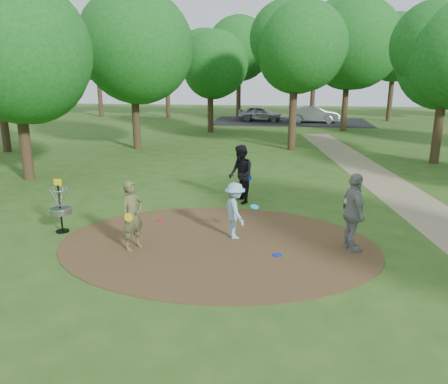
# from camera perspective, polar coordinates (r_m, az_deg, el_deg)

# --- Properties ---
(ground) EXTENTS (100.00, 100.00, 0.00)m
(ground) POSITION_cam_1_polar(r_m,az_deg,el_deg) (11.56, -0.85, -6.83)
(ground) COLOR #2D5119
(ground) RESTS_ON ground
(dirt_clearing) EXTENTS (8.40, 8.40, 0.02)m
(dirt_clearing) POSITION_cam_1_polar(r_m,az_deg,el_deg) (11.56, -0.85, -6.79)
(dirt_clearing) COLOR #47301C
(dirt_clearing) RESTS_ON ground
(parking_lot) EXTENTS (14.00, 8.00, 0.01)m
(parking_lot) POSITION_cam_1_polar(r_m,az_deg,el_deg) (40.81, 8.65, 9.07)
(parking_lot) COLOR black
(parking_lot) RESTS_ON ground
(player_observer_with_disc) EXTENTS (0.70, 0.78, 1.80)m
(player_observer_with_disc) POSITION_cam_1_polar(r_m,az_deg,el_deg) (11.21, -11.88, -3.00)
(player_observer_with_disc) COLOR brown
(player_observer_with_disc) RESTS_ON ground
(player_throwing_with_disc) EXTENTS (1.17, 1.15, 1.54)m
(player_throwing_with_disc) POSITION_cam_1_polar(r_m,az_deg,el_deg) (11.76, 1.42, -2.45)
(player_throwing_with_disc) COLOR #8CB7D1
(player_throwing_with_disc) RESTS_ON ground
(player_walking_with_disc) EXTENTS (1.10, 1.20, 2.00)m
(player_walking_with_disc) POSITION_cam_1_polar(r_m,az_deg,el_deg) (14.92, 2.20, 2.32)
(player_walking_with_disc) COLOR black
(player_walking_with_disc) RESTS_ON ground
(player_waiting_with_disc) EXTENTS (0.76, 1.26, 2.01)m
(player_waiting_with_disc) POSITION_cam_1_polar(r_m,az_deg,el_deg) (11.31, 16.56, -2.60)
(player_waiting_with_disc) COLOR gray
(player_waiting_with_disc) RESTS_ON ground
(disc_ground_blue) EXTENTS (0.22, 0.22, 0.02)m
(disc_ground_blue) POSITION_cam_1_polar(r_m,az_deg,el_deg) (10.92, 6.96, -8.16)
(disc_ground_blue) COLOR #0B20C6
(disc_ground_blue) RESTS_ON dirt_clearing
(disc_ground_red) EXTENTS (0.22, 0.22, 0.02)m
(disc_ground_red) POSITION_cam_1_polar(r_m,az_deg,el_deg) (13.36, -8.25, -3.74)
(disc_ground_red) COLOR red
(disc_ground_red) RESTS_ON dirt_clearing
(car_left) EXTENTS (4.07, 1.75, 1.37)m
(car_left) POSITION_cam_1_polar(r_m,az_deg,el_deg) (41.05, 4.73, 10.19)
(car_left) COLOR #9B9BA2
(car_left) RESTS_ON ground
(car_right) EXTENTS (4.56, 1.69, 1.49)m
(car_right) POSITION_cam_1_polar(r_m,az_deg,el_deg) (40.31, 11.59, 9.92)
(car_right) COLOR #ACACB4
(car_right) RESTS_ON ground
(disc_golf_basket) EXTENTS (0.63, 0.63, 1.54)m
(disc_golf_basket) POSITION_cam_1_polar(r_m,az_deg,el_deg) (12.99, -20.67, -1.26)
(disc_golf_basket) COLOR black
(disc_golf_basket) RESTS_ON ground
(tree_ring) EXTENTS (36.98, 46.07, 9.45)m
(tree_ring) POSITION_cam_1_polar(r_m,az_deg,el_deg) (19.12, 8.43, 17.78)
(tree_ring) COLOR #332316
(tree_ring) RESTS_ON ground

